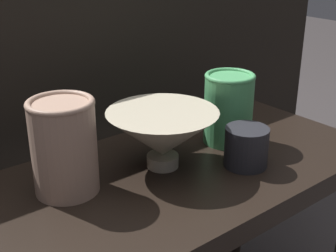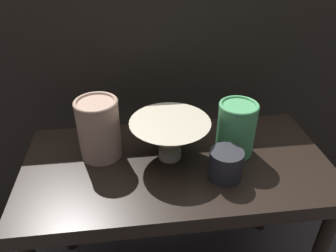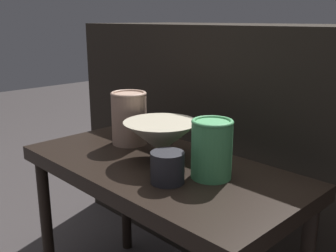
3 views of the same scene
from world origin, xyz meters
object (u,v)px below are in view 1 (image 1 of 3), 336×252
object	(u,v)px
bowl	(163,134)
vase_textured_left	(64,145)
vase_colorful_right	(229,107)
cup	(246,147)

from	to	relation	value
bowl	vase_textured_left	bearing A→B (deg)	169.35
vase_textured_left	vase_colorful_right	bearing A→B (deg)	-4.80
bowl	vase_colorful_right	size ratio (longest dim) A/B	1.40
vase_textured_left	cup	xyz separation A→B (m)	(0.30, -0.13, -0.05)
cup	vase_textured_left	bearing A→B (deg)	156.94
bowl	vase_textured_left	distance (m)	0.18
vase_colorful_right	bowl	bearing A→B (deg)	-178.71
vase_colorful_right	cup	size ratio (longest dim) A/B	1.80
vase_textured_left	vase_colorful_right	size ratio (longest dim) A/B	1.11
vase_textured_left	cup	distance (m)	0.32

